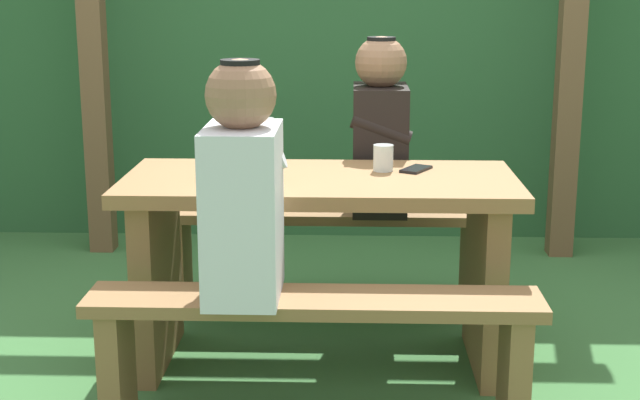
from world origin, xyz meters
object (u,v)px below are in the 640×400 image
bench_far (324,239)px  person_white_shirt (243,189)px  picnic_table (320,237)px  bench_near (314,335)px  bottle_left (270,154)px  person_black_coat (380,132)px  bottle_right (222,153)px  cell_phone (416,169)px  drinking_glass (383,158)px

bench_far → person_white_shirt: 1.19m
person_white_shirt → picnic_table: bearing=68.5°
bench_near → bottle_left: 0.72m
picnic_table → person_white_shirt: (-0.21, -0.54, 0.30)m
person_black_coat → bench_near: bearing=-101.9°
bench_near → person_white_shirt: 0.51m
bench_far → person_black_coat: 0.51m
bench_near → person_black_coat: (0.23, 1.08, 0.46)m
picnic_table → bottle_right: (-0.34, -0.06, 0.32)m
cell_phone → person_white_shirt: bearing=-101.1°
bottle_right → cell_phone: (0.69, 0.19, -0.09)m
bench_near → drinking_glass: (0.23, 0.65, 0.43)m
bottle_left → bottle_right: bottle_right is taller
drinking_glass → bottle_left: (-0.40, -0.14, 0.04)m
drinking_glass → cell_phone: bearing=4.5°
picnic_table → bottle_left: 0.36m
picnic_table → bench_near: bearing=-90.0°
person_black_coat → bottle_left: size_ratio=3.34×
person_white_shirt → bottle_left: size_ratio=3.34×
person_white_shirt → person_black_coat: size_ratio=1.00×
drinking_glass → bottle_left: bearing=-160.3°
person_black_coat → bottle_left: 0.70m
picnic_table → cell_phone: size_ratio=10.00×
bench_far → bottle_right: 0.84m
person_black_coat → bottle_right: person_black_coat is taller
picnic_table → cell_phone: (0.35, 0.12, 0.23)m
picnic_table → person_white_shirt: bearing=-111.5°
person_white_shirt → bench_far: bearing=78.9°
person_white_shirt → bottle_left: (0.04, 0.51, 0.01)m
bottle_right → cell_phone: size_ratio=1.67×
bench_far → cell_phone: (0.35, -0.42, 0.39)m
person_black_coat → drinking_glass: bearing=-90.0°
picnic_table → bench_far: (0.00, 0.54, -0.16)m
bench_near → bench_far: bearing=90.0°
bench_near → bench_far: 1.08m
picnic_table → person_black_coat: size_ratio=1.95×
drinking_glass → person_black_coat: bearing=90.0°
bottle_left → picnic_table: bearing=10.3°
bottle_left → person_black_coat: bearing=54.8°
bench_far → bottle_left: 0.76m
person_white_shirt → bottle_right: 0.49m
person_white_shirt → cell_phone: (0.56, 0.66, -0.07)m
bottle_right → picnic_table: bearing=10.9°
bench_far → person_white_shirt: (-0.21, -1.08, 0.46)m
person_black_coat → bottle_right: bearing=-133.2°
picnic_table → person_black_coat: (0.23, 0.54, 0.30)m
picnic_table → person_white_shirt: 0.65m
drinking_glass → bottle_left: 0.43m
picnic_table → cell_phone: 0.43m
drinking_glass → bottle_left: bottle_left is taller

